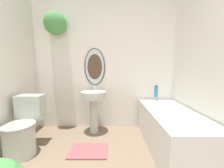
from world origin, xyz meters
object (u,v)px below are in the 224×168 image
Objects in this scene: toilet at (24,128)px; shampoo_bottle at (156,92)px; pedestal_sink at (94,103)px; bathtub at (171,129)px.

shampoo_bottle reaches higher than toilet.
shampoo_bottle is at bearing 4.96° from pedestal_sink.
shampoo_bottle reaches higher than bathtub.
bathtub is at bearing -23.43° from pedestal_sink.
bathtub is 6.74× the size of shampoo_bottle.
pedestal_sink is 0.59× the size of bathtub.
bathtub is at bearing 1.91° from toilet.
pedestal_sink is 3.99× the size of shampoo_bottle.
pedestal_sink is at bearing 32.89° from toilet.
toilet is 1.08m from pedestal_sink.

